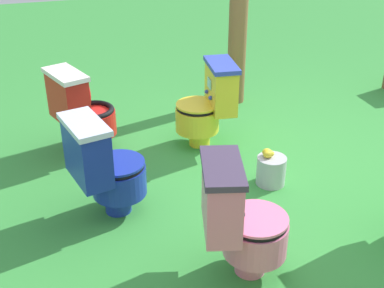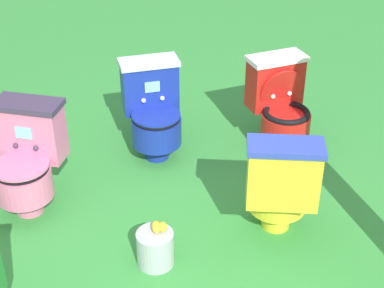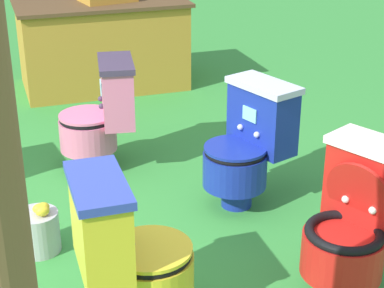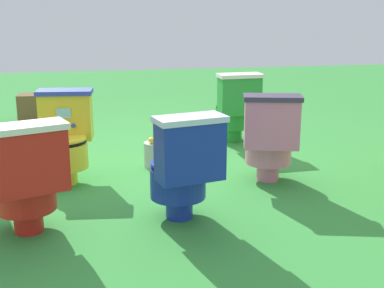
{
  "view_description": "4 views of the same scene",
  "coord_description": "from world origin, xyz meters",
  "px_view_note": "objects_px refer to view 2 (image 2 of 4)",
  "views": [
    {
      "loc": [
        1.73,
        2.97,
        2.06
      ],
      "look_at": [
        0.82,
        0.08,
        0.46
      ],
      "focal_mm": 47.46,
      "sensor_mm": 36.0,
      "label": 1
    },
    {
      "loc": [
        -2.38,
        -0.07,
        2.4
      ],
      "look_at": [
        0.96,
        -0.21,
        0.34
      ],
      "focal_mm": 54.02,
      "sensor_mm": 36.0,
      "label": 2
    },
    {
      "loc": [
        -0.25,
        -2.86,
        1.85
      ],
      "look_at": [
        1.04,
        0.0,
        0.46
      ],
      "focal_mm": 59.61,
      "sensor_mm": 36.0,
      "label": 3
    },
    {
      "loc": [
        4.54,
        -0.49,
        1.37
      ],
      "look_at": [
        0.59,
        0.28,
        0.3
      ],
      "focal_mm": 48.55,
      "sensor_mm": 36.0,
      "label": 4
    }
  ],
  "objects_px": {
    "toilet_pink": "(27,158)",
    "lemon_bucket": "(155,247)",
    "toilet_yellow": "(280,185)",
    "toilet_blue": "(153,110)",
    "toilet_red": "(280,105)"
  },
  "relations": [
    {
      "from": "toilet_blue",
      "to": "lemon_bucket",
      "type": "relative_size",
      "value": 2.63
    },
    {
      "from": "toilet_blue",
      "to": "toilet_pink",
      "type": "relative_size",
      "value": 1.0
    },
    {
      "from": "toilet_yellow",
      "to": "lemon_bucket",
      "type": "height_order",
      "value": "toilet_yellow"
    },
    {
      "from": "toilet_pink",
      "to": "lemon_bucket",
      "type": "distance_m",
      "value": 1.05
    },
    {
      "from": "toilet_pink",
      "to": "toilet_red",
      "type": "distance_m",
      "value": 1.88
    },
    {
      "from": "toilet_pink",
      "to": "lemon_bucket",
      "type": "bearing_deg",
      "value": 158.9
    },
    {
      "from": "toilet_blue",
      "to": "toilet_pink",
      "type": "xyz_separation_m",
      "value": [
        -0.63,
        0.8,
        0.0
      ]
    },
    {
      "from": "toilet_red",
      "to": "lemon_bucket",
      "type": "relative_size",
      "value": 2.63
    },
    {
      "from": "toilet_pink",
      "to": "lemon_bucket",
      "type": "height_order",
      "value": "toilet_pink"
    },
    {
      "from": "toilet_pink",
      "to": "lemon_bucket",
      "type": "relative_size",
      "value": 2.63
    },
    {
      "from": "toilet_red",
      "to": "toilet_yellow",
      "type": "height_order",
      "value": "same"
    },
    {
      "from": "toilet_pink",
      "to": "toilet_yellow",
      "type": "distance_m",
      "value": 1.62
    },
    {
      "from": "toilet_pink",
      "to": "lemon_bucket",
      "type": "xyz_separation_m",
      "value": [
        -0.6,
        -0.83,
        -0.25
      ]
    },
    {
      "from": "toilet_pink",
      "to": "toilet_yellow",
      "type": "xyz_separation_m",
      "value": [
        -0.36,
        -1.58,
        0.0
      ]
    },
    {
      "from": "toilet_blue",
      "to": "toilet_red",
      "type": "relative_size",
      "value": 1.0
    }
  ]
}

